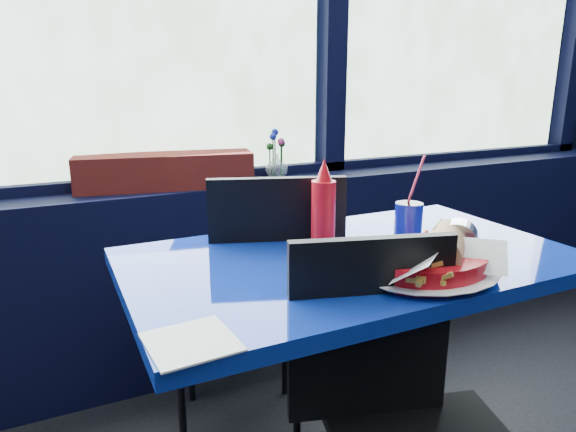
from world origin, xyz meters
The scene contains 10 objects.
window_sill centered at (0.00, 2.87, 0.40)m, with size 5.00×0.26×0.80m, color black.
near_table centered at (0.30, 2.00, 0.57)m, with size 1.20×0.70×0.75m.
chair_near_front centered at (0.23, 1.66, 0.50)m, with size 0.49×0.49×0.88m.
chair_near_back centered at (0.13, 2.32, 0.54)m, with size 0.54×0.54×0.94m.
planter_box centered at (-0.01, 2.86, 0.87)m, with size 0.67×0.17×0.13m, color maroon.
flower_vase centered at (0.47, 2.87, 0.86)m, with size 0.12×0.12×0.21m.
food_basket centered at (0.39, 1.78, 0.79)m, with size 0.37×0.37×0.11m.
ketchup_bottle centered at (0.26, 2.09, 0.86)m, with size 0.07×0.07×0.25m.
soda_cup centered at (0.49, 2.01, 0.82)m, with size 0.08×0.08×0.26m.
napkin centered at (-0.22, 1.72, 0.75)m, with size 0.15×0.15×0.00m, color white.
Camera 1 is at (-0.42, 0.89, 1.21)m, focal length 32.00 mm.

